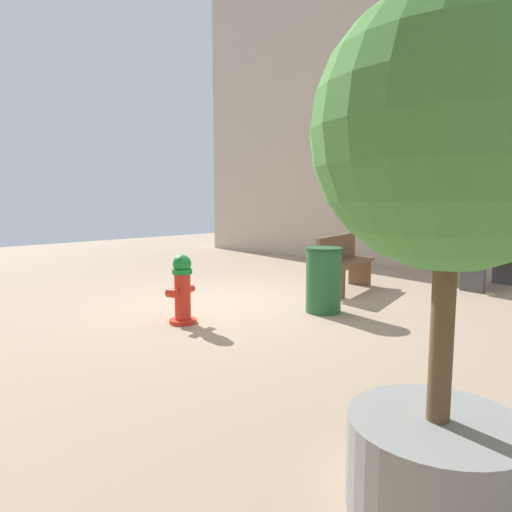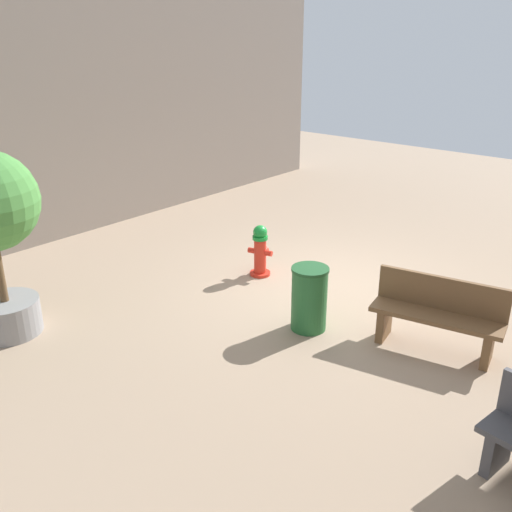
% 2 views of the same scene
% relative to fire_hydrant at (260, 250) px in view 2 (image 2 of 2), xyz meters
% --- Properties ---
extents(ground_plane, '(23.40, 23.40, 0.00)m').
position_rel_fire_hydrant_xyz_m(ground_plane, '(-1.24, -0.35, -0.44)').
color(ground_plane, tan).
extents(fire_hydrant, '(0.43, 0.41, 0.87)m').
position_rel_fire_hydrant_xyz_m(fire_hydrant, '(0.00, 0.00, 0.00)').
color(fire_hydrant, red).
rests_on(fire_hydrant, ground_plane).
extents(bench_near, '(1.69, 0.74, 0.95)m').
position_rel_fire_hydrant_xyz_m(bench_near, '(-3.23, 0.34, 0.06)').
color(bench_near, brown).
rests_on(bench_near, ground_plane).
extents(trash_bin, '(0.51, 0.51, 0.90)m').
position_rel_fire_hydrant_xyz_m(trash_bin, '(-1.69, 0.98, 0.02)').
color(trash_bin, '#266633').
rests_on(trash_bin, ground_plane).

